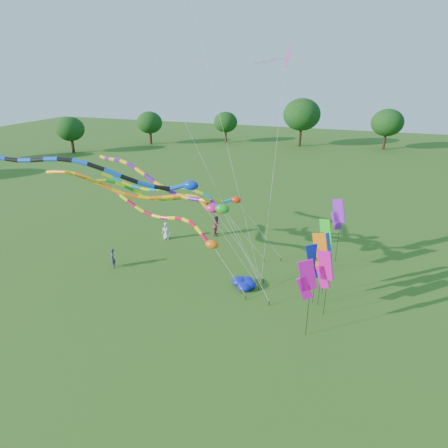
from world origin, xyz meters
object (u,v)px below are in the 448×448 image
(blue_nylon_heap, at_px, (240,284))
(person_a, at_px, (166,231))
(tube_kite_red, at_px, (173,222))
(person_b, at_px, (113,258))
(tube_kite_orange, at_px, (149,194))
(person_c, at_px, (217,226))

(blue_nylon_heap, relative_size, person_a, 1.07)
(tube_kite_red, xyz_separation_m, person_b, (-4.36, -1.59, -2.93))
(person_b, bearing_deg, person_a, 128.80)
(person_a, relative_size, person_b, 0.99)
(tube_kite_orange, relative_size, person_a, 9.91)
(tube_kite_red, xyz_separation_m, blue_nylon_heap, (5.42, -1.04, -3.48))
(tube_kite_red, relative_size, tube_kite_orange, 0.82)
(tube_kite_orange, bearing_deg, tube_kite_red, 30.42)
(person_a, height_order, person_b, person_b)
(tube_kite_red, distance_m, person_c, 7.23)
(person_b, relative_size, person_c, 0.86)
(person_c, bearing_deg, person_b, 141.86)
(tube_kite_red, relative_size, person_c, 6.94)
(person_c, bearing_deg, tube_kite_red, 166.68)
(tube_kite_red, height_order, person_b, tube_kite_red)
(tube_kite_red, bearing_deg, person_c, 102.26)
(tube_kite_orange, height_order, person_a, tube_kite_orange)
(person_a, xyz_separation_m, person_b, (-1.41, -5.90, 0.00))
(blue_nylon_heap, bearing_deg, tube_kite_orange, 178.85)
(blue_nylon_heap, bearing_deg, tube_kite_red, 169.18)
(blue_nylon_heap, xyz_separation_m, person_b, (-9.78, -0.56, 0.55))
(tube_kite_orange, distance_m, person_c, 9.30)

